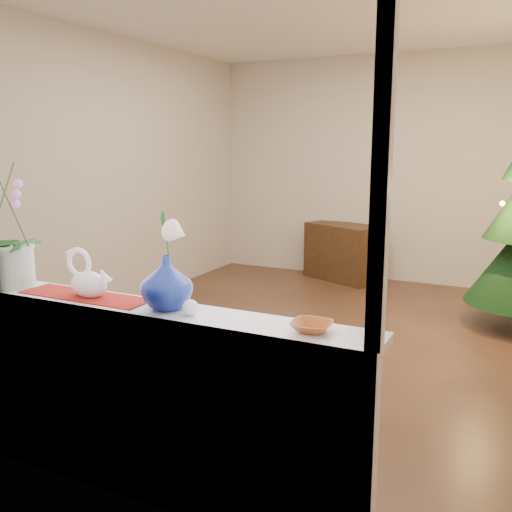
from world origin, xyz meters
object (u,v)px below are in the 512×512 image
at_px(paperweight, 190,308).
at_px(swan, 88,274).
at_px(amber_dish, 311,327).
at_px(orchid_pot, 8,219).
at_px(blue_vase, 166,278).
at_px(side_table, 343,252).

bearing_deg(paperweight, swan, 176.37).
bearing_deg(amber_dish, orchid_pot, -179.71).
relative_size(swan, blue_vase, 0.95).
xyz_separation_m(amber_dish, side_table, (-1.34, 4.63, -0.59)).
bearing_deg(amber_dish, blue_vase, 179.05).
distance_m(swan, blue_vase, 0.46).
height_order(swan, paperweight, swan).
distance_m(blue_vase, paperweight, 0.19).
distance_m(orchid_pot, amber_dish, 1.70).
relative_size(orchid_pot, blue_vase, 2.54).
bearing_deg(paperweight, orchid_pot, 178.79).
height_order(paperweight, side_table, paperweight).
distance_m(swan, side_table, 4.67).
height_order(orchid_pot, paperweight, orchid_pot).
distance_m(orchid_pot, paperweight, 1.16).
bearing_deg(paperweight, amber_dish, 3.34).
bearing_deg(side_table, amber_dish, -49.78).
height_order(blue_vase, side_table, blue_vase).
relative_size(orchid_pot, amber_dish, 5.08).
bearing_deg(side_table, swan, -63.64).
bearing_deg(swan, blue_vase, 22.79).
bearing_deg(orchid_pot, side_table, 85.99).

